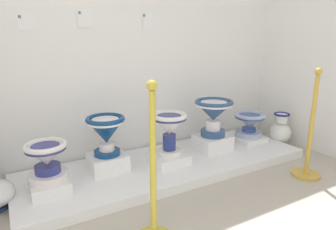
# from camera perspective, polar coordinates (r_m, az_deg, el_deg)

# --- Properties ---
(wall_back) EXTENTS (3.57, 0.06, 2.94)m
(wall_back) POSITION_cam_1_polar(r_m,az_deg,el_deg) (3.16, -4.60, 18.46)
(wall_back) COLOR white
(wall_back) RESTS_ON ground_plane
(display_platform) EXTENTS (2.80, 0.91, 0.09)m
(display_platform) POSITION_cam_1_polar(r_m,az_deg,el_deg) (2.97, 0.18, -9.52)
(display_platform) COLOR white
(display_platform) RESTS_ON ground_plane
(plinth_block_central_ornate) EXTENTS (0.29, 0.32, 0.09)m
(plinth_block_central_ornate) POSITION_cam_1_polar(r_m,az_deg,el_deg) (2.58, -21.69, -12.36)
(plinth_block_central_ornate) COLOR white
(plinth_block_central_ornate) RESTS_ON display_platform
(antique_toilet_central_ornate) EXTENTS (0.32, 0.32, 0.31)m
(antique_toilet_central_ornate) POSITION_cam_1_polar(r_m,az_deg,el_deg) (2.49, -22.19, -7.67)
(antique_toilet_central_ornate) COLOR white
(antique_toilet_central_ornate) RESTS_ON plinth_block_central_ornate
(plinth_block_tall_cobalt) EXTENTS (0.33, 0.29, 0.15)m
(plinth_block_tall_cobalt) POSITION_cam_1_polar(r_m,az_deg,el_deg) (2.78, -11.45, -8.86)
(plinth_block_tall_cobalt) COLOR white
(plinth_block_tall_cobalt) RESTS_ON display_platform
(antique_toilet_tall_cobalt) EXTENTS (0.34, 0.34, 0.35)m
(antique_toilet_tall_cobalt) POSITION_cam_1_polar(r_m,az_deg,el_deg) (2.68, -11.78, -2.89)
(antique_toilet_tall_cobalt) COLOR navy
(antique_toilet_tall_cobalt) RESTS_ON plinth_block_tall_cobalt
(plinth_block_broad_patterned) EXTENTS (0.33, 0.30, 0.09)m
(plinth_block_broad_patterned) POSITION_cam_1_polar(r_m,az_deg,el_deg) (2.88, 0.24, -8.36)
(plinth_block_broad_patterned) COLOR white
(plinth_block_broad_patterned) RESTS_ON display_platform
(antique_toilet_broad_patterned) EXTENTS (0.34, 0.34, 0.40)m
(antique_toilet_broad_patterned) POSITION_cam_1_polar(r_m,az_deg,el_deg) (2.77, 0.25, -2.17)
(antique_toilet_broad_patterned) COLOR white
(antique_toilet_broad_patterned) RESTS_ON plinth_block_broad_patterned
(plinth_block_rightmost) EXTENTS (0.34, 0.31, 0.15)m
(plinth_block_rightmost) POSITION_cam_1_polar(r_m,az_deg,el_deg) (3.26, 8.47, -5.17)
(plinth_block_rightmost) COLOR white
(plinth_block_rightmost) RESTS_ON display_platform
(antique_toilet_rightmost) EXTENTS (0.40, 0.40, 0.39)m
(antique_toilet_rightmost) POSITION_cam_1_polar(r_m,az_deg,el_deg) (3.16, 8.70, 0.57)
(antique_toilet_rightmost) COLOR #2D4E7A
(antique_toilet_rightmost) RESTS_ON plinth_block_rightmost
(plinth_block_slender_white) EXTENTS (0.33, 0.32, 0.06)m
(plinth_block_slender_white) POSITION_cam_1_polar(r_m,az_deg,el_deg) (3.61, 15.08, -4.35)
(plinth_block_slender_white) COLOR white
(plinth_block_slender_white) RESTS_ON display_platform
(antique_toilet_slender_white) EXTENTS (0.35, 0.35, 0.27)m
(antique_toilet_slender_white) POSITION_cam_1_polar(r_m,az_deg,el_deg) (3.55, 15.29, -1.32)
(antique_toilet_slender_white) COLOR #A2AFD1
(antique_toilet_slender_white) RESTS_ON plinth_block_slender_white
(info_placard_first) EXTENTS (0.13, 0.01, 0.13)m
(info_placard_first) POSITION_cam_1_polar(r_m,az_deg,el_deg) (2.83, -25.58, 15.80)
(info_placard_first) COLOR white
(info_placard_second) EXTENTS (0.14, 0.01, 0.16)m
(info_placard_second) POSITION_cam_1_polar(r_m,az_deg,el_deg) (2.92, -15.64, 17.39)
(info_placard_second) COLOR white
(info_placard_third) EXTENTS (0.10, 0.01, 0.16)m
(info_placard_third) POSITION_cam_1_polar(r_m,az_deg,el_deg) (3.13, -4.04, 17.61)
(info_placard_third) COLOR white
(decorative_vase_companion) EXTENTS (0.25, 0.25, 0.40)m
(decorative_vase_companion) POSITION_cam_1_polar(r_m,az_deg,el_deg) (3.79, 20.67, -2.84)
(decorative_vase_companion) COLOR navy
(decorative_vase_companion) RESTS_ON ground_plane
(stanchion_post_near_left) EXTENTS (0.23, 0.23, 1.03)m
(stanchion_post_near_left) POSITION_cam_1_polar(r_m,az_deg,el_deg) (1.89, -2.82, -14.38)
(stanchion_post_near_left) COLOR gold
(stanchion_post_near_left) RESTS_ON ground_plane
(stanchion_post_near_right) EXTENTS (0.25, 0.25, 1.01)m
(stanchion_post_near_right) POSITION_cam_1_polar(r_m,az_deg,el_deg) (3.03, 25.37, -5.24)
(stanchion_post_near_right) COLOR gold
(stanchion_post_near_right) RESTS_ON ground_plane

